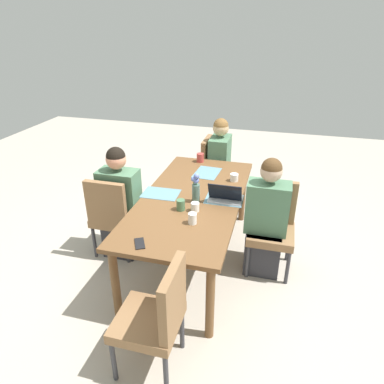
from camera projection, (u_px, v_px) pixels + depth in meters
The scene contains 20 objects.
ground_plane at pixel (192, 258), 3.73m from camera, with size 10.00×10.00×0.00m, color #B2A899.
dining_table at pixel (192, 203), 3.44m from camera, with size 2.05×0.95×0.74m.
chair_far_left_near at pixel (113, 213), 3.60m from camera, with size 0.44×0.44×0.90m.
person_far_left_near at pixel (121, 208), 3.64m from camera, with size 0.36×0.40×1.19m.
chair_near_left_mid at pixel (272, 222), 3.43m from camera, with size 0.44×0.44×0.90m.
person_near_left_mid at pixel (266, 223), 3.37m from camera, with size 0.36×0.40×1.19m.
chair_head_right_left_far at pixel (215, 168), 4.70m from camera, with size 0.44×0.44×0.90m.
person_head_right_left_far at pixel (219, 168), 4.62m from camera, with size 0.40×0.36×1.19m.
chair_head_left_right_near at pixel (157, 314), 2.36m from camera, with size 0.44×0.44×0.90m.
flower_vase at pixel (196, 189), 3.25m from camera, with size 0.07×0.08×0.29m.
placemat_far_left_near at pixel (161, 194), 3.46m from camera, with size 0.36×0.26×0.00m, color slate.
placemat_near_left_mid at pixel (224, 199), 3.35m from camera, with size 0.36×0.26×0.00m, color slate.
placemat_head_right_left_far at pixel (207, 173), 3.93m from camera, with size 0.36×0.26×0.00m, color slate.
laptop_near_left_mid at pixel (226, 197), 3.31m from camera, with size 0.22×0.32×0.20m.
coffee_mug_near_left at pixel (192, 218), 2.94m from camera, with size 0.07×0.07×0.10m, color white.
coffee_mug_near_right at pixel (234, 177), 3.72m from camera, with size 0.09×0.09×0.08m, color white.
coffee_mug_centre_left at pixel (181, 205), 3.15m from camera, with size 0.08×0.08×0.10m, color #47704C.
coffee_mug_centre_right at pixel (200, 158), 4.22m from camera, with size 0.09×0.09×0.11m, color #AD3D38.
coffee_mug_far_left at pixel (195, 207), 3.13m from camera, with size 0.08×0.08×0.08m, color white.
phone_black at pixel (140, 244), 2.68m from camera, with size 0.15×0.07×0.01m, color black.
Camera 1 is at (-2.93, -0.78, 2.29)m, focal length 32.61 mm.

